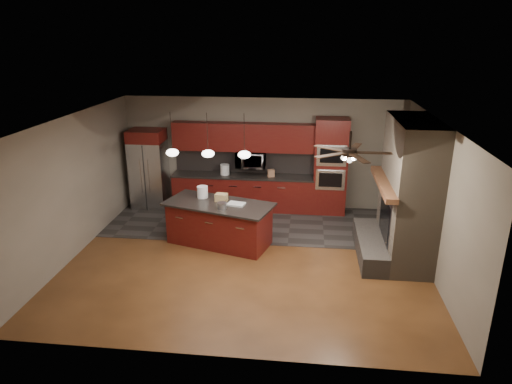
# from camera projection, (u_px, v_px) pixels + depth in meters

# --- Properties ---
(ground) EXTENTS (7.00, 7.00, 0.00)m
(ground) POSITION_uv_depth(u_px,v_px,m) (248.00, 258.00, 9.22)
(ground) COLOR brown
(ground) RESTS_ON ground
(ceiling) EXTENTS (7.00, 6.00, 0.02)m
(ceiling) POSITION_uv_depth(u_px,v_px,m) (247.00, 120.00, 8.29)
(ceiling) COLOR white
(ceiling) RESTS_ON back_wall
(back_wall) EXTENTS (7.00, 0.02, 2.80)m
(back_wall) POSITION_uv_depth(u_px,v_px,m) (263.00, 153.00, 11.57)
(back_wall) COLOR gray
(back_wall) RESTS_ON ground
(right_wall) EXTENTS (0.02, 6.00, 2.80)m
(right_wall) POSITION_uv_depth(u_px,v_px,m) (436.00, 199.00, 8.39)
(right_wall) COLOR gray
(right_wall) RESTS_ON ground
(left_wall) EXTENTS (0.02, 6.00, 2.80)m
(left_wall) POSITION_uv_depth(u_px,v_px,m) (74.00, 186.00, 9.13)
(left_wall) COLOR gray
(left_wall) RESTS_ON ground
(slate_tile_patch) EXTENTS (7.00, 2.40, 0.01)m
(slate_tile_patch) POSITION_uv_depth(u_px,v_px,m) (257.00, 222.00, 10.91)
(slate_tile_patch) COLOR #33302E
(slate_tile_patch) RESTS_ON ground
(fireplace_column) EXTENTS (1.30, 2.10, 2.80)m
(fireplace_column) POSITION_uv_depth(u_px,v_px,m) (405.00, 196.00, 8.85)
(fireplace_column) COLOR #685B4A
(fireplace_column) RESTS_ON ground
(back_cabinetry) EXTENTS (3.59, 0.64, 2.20)m
(back_cabinetry) POSITION_uv_depth(u_px,v_px,m) (243.00, 175.00, 11.55)
(back_cabinetry) COLOR #55160F
(back_cabinetry) RESTS_ON ground
(oven_tower) EXTENTS (0.80, 0.63, 2.38)m
(oven_tower) POSITION_uv_depth(u_px,v_px,m) (330.00, 167.00, 11.17)
(oven_tower) COLOR #55160F
(oven_tower) RESTS_ON ground
(microwave) EXTENTS (0.73, 0.41, 0.50)m
(microwave) POSITION_uv_depth(u_px,v_px,m) (251.00, 159.00, 11.40)
(microwave) COLOR silver
(microwave) RESTS_ON back_cabinetry
(refrigerator) EXTENTS (0.86, 0.75, 2.02)m
(refrigerator) POSITION_uv_depth(u_px,v_px,m) (149.00, 169.00, 11.65)
(refrigerator) COLOR silver
(refrigerator) RESTS_ON ground
(kitchen_island) EXTENTS (2.45, 1.62, 0.92)m
(kitchen_island) POSITION_uv_depth(u_px,v_px,m) (219.00, 223.00, 9.70)
(kitchen_island) COLOR #55160F
(kitchen_island) RESTS_ON ground
(white_bucket) EXTENTS (0.31, 0.31, 0.25)m
(white_bucket) POSITION_uv_depth(u_px,v_px,m) (203.00, 192.00, 9.85)
(white_bucket) COLOR white
(white_bucket) RESTS_ON kitchen_island
(paint_can) EXTENTS (0.27, 0.27, 0.13)m
(paint_can) POSITION_uv_depth(u_px,v_px,m) (222.00, 206.00, 9.25)
(paint_can) COLOR #A2A2A7
(paint_can) RESTS_ON kitchen_island
(paint_tray) EXTENTS (0.39, 0.31, 0.03)m
(paint_tray) POSITION_uv_depth(u_px,v_px,m) (236.00, 204.00, 9.46)
(paint_tray) COLOR silver
(paint_tray) RESTS_ON kitchen_island
(cardboard_box) EXTENTS (0.27, 0.21, 0.16)m
(cardboard_box) POSITION_uv_depth(u_px,v_px,m) (221.00, 197.00, 9.66)
(cardboard_box) COLOR tan
(cardboard_box) RESTS_ON kitchen_island
(counter_bucket) EXTENTS (0.26, 0.26, 0.26)m
(counter_bucket) POSITION_uv_depth(u_px,v_px,m) (225.00, 170.00, 11.51)
(counter_bucket) COLOR silver
(counter_bucket) RESTS_ON back_cabinetry
(counter_box) EXTENTS (0.19, 0.17, 0.18)m
(counter_box) POSITION_uv_depth(u_px,v_px,m) (271.00, 173.00, 11.35)
(counter_box) COLOR #A27254
(counter_box) RESTS_ON back_cabinetry
(pendant_left) EXTENTS (0.26, 0.26, 0.92)m
(pendant_left) POSITION_uv_depth(u_px,v_px,m) (172.00, 152.00, 9.40)
(pendant_left) COLOR black
(pendant_left) RESTS_ON ceiling
(pendant_center) EXTENTS (0.26, 0.26, 0.92)m
(pendant_center) POSITION_uv_depth(u_px,v_px,m) (208.00, 153.00, 9.32)
(pendant_center) COLOR black
(pendant_center) RESTS_ON ceiling
(pendant_right) EXTENTS (0.26, 0.26, 0.92)m
(pendant_right) POSITION_uv_depth(u_px,v_px,m) (244.00, 154.00, 9.24)
(pendant_right) COLOR black
(pendant_right) RESTS_ON ceiling
(ceiling_fan) EXTENTS (1.27, 1.33, 0.41)m
(ceiling_fan) POSITION_uv_depth(u_px,v_px,m) (350.00, 152.00, 7.47)
(ceiling_fan) COLOR black
(ceiling_fan) RESTS_ON ceiling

